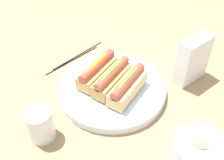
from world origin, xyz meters
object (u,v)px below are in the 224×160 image
(chopstick_near, at_px, (73,60))
(napkin_box, at_px, (193,60))
(serving_bowl, at_px, (112,88))
(hotdog_back, at_px, (112,78))
(chopstick_far, at_px, (78,55))
(hotdog_front, at_px, (97,71))
(hotdog_side, at_px, (128,86))
(water_glass, at_px, (41,126))

(chopstick_near, bearing_deg, napkin_box, 122.73)
(serving_bowl, height_order, hotdog_back, hotdog_back)
(serving_bowl, distance_m, chopstick_far, 0.22)
(chopstick_near, bearing_deg, hotdog_front, 83.54)
(hotdog_side, relative_size, water_glass, 1.75)
(hotdog_front, relative_size, water_glass, 1.75)
(hotdog_front, xyz_separation_m, chopstick_near, (0.00, -0.15, -0.05))
(hotdog_front, xyz_separation_m, hotdog_back, (-0.02, 0.05, 0.00))
(hotdog_front, distance_m, chopstick_near, 0.16)
(hotdog_front, distance_m, water_glass, 0.24)
(serving_bowl, bearing_deg, hotdog_side, 106.98)
(hotdog_front, xyz_separation_m, chopstick_far, (-0.03, -0.16, -0.05))
(hotdog_back, relative_size, water_glass, 1.75)
(hotdog_front, distance_m, hotdog_back, 0.06)
(serving_bowl, height_order, hotdog_front, hotdog_front)
(hotdog_back, bearing_deg, hotdog_side, 106.98)
(chopstick_near, bearing_deg, water_glass, 37.81)
(serving_bowl, relative_size, water_glass, 3.58)
(hotdog_back, distance_m, chopstick_near, 0.21)
(napkin_box, xyz_separation_m, chopstick_far, (0.22, -0.31, -0.07))
(hotdog_side, height_order, chopstick_near, hotdog_side)
(serving_bowl, bearing_deg, hotdog_front, -73.02)
(water_glass, bearing_deg, hotdog_back, -174.60)
(water_glass, distance_m, chopstick_far, 0.35)
(serving_bowl, relative_size, hotdog_back, 2.04)
(hotdog_front, height_order, water_glass, hotdog_front)
(water_glass, distance_m, chopstick_near, 0.32)
(chopstick_near, relative_size, chopstick_far, 1.00)
(hotdog_back, distance_m, hotdog_side, 0.06)
(hotdog_front, height_order, chopstick_near, hotdog_front)
(hotdog_front, distance_m, chopstick_far, 0.17)
(water_glass, height_order, napkin_box, napkin_box)
(hotdog_back, height_order, chopstick_far, hotdog_back)
(hotdog_back, bearing_deg, hotdog_front, -73.02)
(hotdog_front, bearing_deg, chopstick_near, -88.49)
(serving_bowl, xyz_separation_m, napkin_box, (-0.23, 0.09, 0.06))
(hotdog_back, xyz_separation_m, water_glass, (0.24, 0.02, -0.02))
(hotdog_back, xyz_separation_m, chopstick_far, (-0.01, -0.21, -0.05))
(hotdog_front, bearing_deg, napkin_box, 149.82)
(water_glass, bearing_deg, hotdog_side, 173.28)
(serving_bowl, relative_size, napkin_box, 2.15)
(hotdog_front, relative_size, chopstick_far, 0.72)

